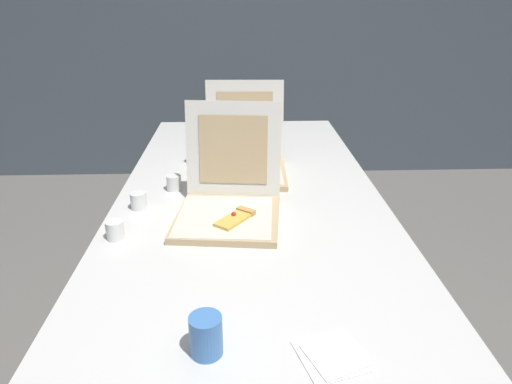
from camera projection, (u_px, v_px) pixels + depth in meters
The scene contains 10 objects.
wall_back at pixel (242, 12), 3.50m from camera, with size 10.00×0.10×2.60m, color #4C5660.
table at pixel (249, 201), 1.77m from camera, with size 0.98×2.03×0.74m.
pizza_box_front at pixel (229, 202), 1.53m from camera, with size 0.37×0.42×0.36m.
pizza_box_middle at pixel (245, 161), 1.91m from camera, with size 0.35×0.40×0.35m.
cup_white_far at pixel (193, 156), 2.03m from camera, with size 0.06×0.06×0.06m, color white.
cup_white_near_left at pixel (115, 230), 1.40m from camera, with size 0.06×0.06×0.06m, color white.
cup_white_near_center at pixel (138, 201), 1.59m from camera, with size 0.06×0.06×0.06m, color white.
cup_white_mid at pixel (174, 183), 1.74m from camera, with size 0.06×0.06×0.06m, color white.
cup_printed_front at pixel (206, 335), 0.95m from camera, with size 0.07×0.07×0.09m, color #477FCC.
napkin_pile at pixel (333, 356), 0.95m from camera, with size 0.17×0.17×0.01m.
Camera 1 is at (-0.03, -1.05, 1.44)m, focal length 32.07 mm.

